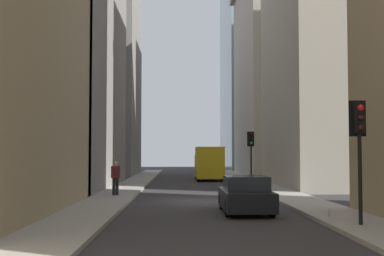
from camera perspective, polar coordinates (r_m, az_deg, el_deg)
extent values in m
plane|color=#302D30|center=(25.34, 1.20, -7.95)|extent=(135.00, 135.00, 0.00)
cube|color=gray|center=(25.53, -9.04, -7.72)|extent=(90.00, 2.20, 0.14)
cube|color=gray|center=(25.92, 11.27, -7.62)|extent=(90.00, 2.20, 0.14)
cube|color=#A8A091|center=(38.77, 16.57, 10.68)|extent=(13.61, 10.00, 22.49)
cube|color=#A8A091|center=(57.59, 10.47, 6.82)|extent=(17.03, 10.00, 23.77)
cube|color=gray|center=(57.37, -11.04, 10.77)|extent=(12.61, 10.00, 31.43)
cube|color=gray|center=(36.95, -16.49, 10.82)|extent=(17.62, 10.00, 21.82)
cube|color=yellow|center=(44.28, 1.90, -3.77)|extent=(4.60, 2.25, 2.60)
cube|color=#38383D|center=(47.48, 1.68, -4.13)|extent=(1.90, 2.25, 1.90)
cube|color=black|center=(47.47, 1.68, -3.41)|extent=(1.92, 2.09, 0.64)
cylinder|color=black|center=(47.57, 2.87, -5.03)|extent=(0.88, 0.28, 0.88)
cylinder|color=black|center=(47.46, 0.49, -5.04)|extent=(0.88, 0.28, 0.88)
cylinder|color=black|center=(42.99, 3.33, -5.26)|extent=(0.88, 0.28, 0.88)
cylinder|color=black|center=(42.87, 0.69, -5.28)|extent=(0.88, 0.28, 0.88)
cube|color=black|center=(20.32, 5.83, -7.71)|extent=(4.30, 1.78, 0.70)
cube|color=black|center=(20.08, 5.90, -5.99)|extent=(2.10, 1.58, 0.54)
cylinder|color=black|center=(21.78, 7.44, -7.92)|extent=(0.64, 0.22, 0.64)
cylinder|color=black|center=(21.60, 3.31, -7.98)|extent=(0.64, 0.22, 0.64)
cylinder|color=black|center=(19.13, 8.70, -8.61)|extent=(0.64, 0.22, 0.64)
cylinder|color=black|center=(18.92, 3.98, -8.70)|extent=(0.64, 0.22, 0.64)
cylinder|color=black|center=(16.55, 17.84, -5.27)|extent=(0.12, 0.12, 2.75)
cube|color=black|center=(16.57, 17.74, 1.04)|extent=(0.28, 0.32, 0.90)
cube|color=black|center=(16.71, 17.57, 1.00)|extent=(0.03, 0.52, 1.10)
sphere|color=red|center=(16.44, 17.91, 2.12)|extent=(0.20, 0.20, 0.20)
sphere|color=black|center=(16.42, 17.93, 1.08)|extent=(0.20, 0.20, 0.20)
sphere|color=black|center=(16.40, 17.94, 0.03)|extent=(0.20, 0.20, 0.20)
cylinder|color=black|center=(39.06, 6.46, -3.89)|extent=(0.12, 0.12, 2.78)
cube|color=black|center=(39.07, 6.44, -1.19)|extent=(0.28, 0.32, 0.90)
cube|color=black|center=(39.22, 6.41, -1.19)|extent=(0.03, 0.52, 1.10)
sphere|color=black|center=(38.92, 6.47, -0.74)|extent=(0.20, 0.20, 0.20)
sphere|color=black|center=(38.91, 6.47, -1.18)|extent=(0.20, 0.20, 0.20)
sphere|color=green|center=(38.91, 6.48, -1.62)|extent=(0.20, 0.20, 0.20)
cylinder|color=black|center=(27.29, -8.16, -6.33)|extent=(0.16, 0.16, 0.88)
cylinder|color=black|center=(27.31, -8.51, -6.33)|extent=(0.16, 0.16, 0.88)
cube|color=maroon|center=(27.26, -8.32, -4.77)|extent=(0.26, 0.44, 0.60)
sphere|color=beige|center=(27.25, -8.32, -3.82)|extent=(0.22, 0.22, 0.22)
cylinder|color=#999EA3|center=(18.63, 14.71, -8.96)|extent=(0.07, 0.07, 0.20)
cylinder|color=#999EA3|center=(18.61, 14.71, -8.54)|extent=(0.03, 0.03, 0.07)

